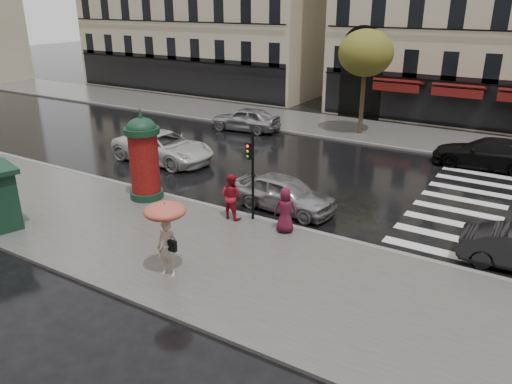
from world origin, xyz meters
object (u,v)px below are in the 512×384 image
Objects in this scene: traffic_light at (252,168)px; car_far_silver at (245,119)px; car_white at (163,147)px; car_silver at (285,193)px; woman_umbrella at (166,227)px; woman_red at (231,196)px; man_burgundy at (285,210)px; morris_column at (144,155)px; car_black at (487,153)px.

car_far_silver is (-8.19, 12.30, -1.49)m from traffic_light.
car_silver is at bearing -104.58° from car_white.
woman_umbrella is 5.02m from traffic_light.
car_silver is (1.28, 2.06, -0.29)m from woman_red.
car_silver is (0.50, 6.76, -1.02)m from woman_umbrella.
woman_red is 0.32× the size of car_white.
woman_red is at bearing -23.16° from man_burgundy.
car_far_silver is at bearing 103.23° from morris_column.
traffic_light is 2.39m from car_silver.
man_burgundy is 2.37m from car_silver.
car_white is (-8.32, 4.25, -1.48)m from traffic_light.
woman_red is at bearing 1.48° from morris_column.
car_white is (-9.98, 4.54, -0.18)m from man_burgundy.
man_burgundy reaches higher than car_silver.
morris_column reaches higher than car_far_silver.
morris_column is 17.57m from car_black.
traffic_light is 9.45m from car_white.
man_burgundy is at bearing -146.27° from car_silver.
morris_column reaches higher than man_burgundy.
car_silver is 12.30m from car_black.
man_burgundy is 0.32× the size of car_black.
man_burgundy is 6.95m from morris_column.
morris_column reaches higher than car_black.
morris_column is 5.74m from car_white.
traffic_light reaches higher than man_burgundy.
traffic_light reaches higher than car_white.
morris_column is at bearing -175.46° from traffic_light.
car_far_silver is at bearing 115.41° from woman_umbrella.
morris_column is at bearing 115.54° from car_silver.
morris_column reaches higher than car_white.
car_black is at bearing -135.56° from man_burgundy.
car_silver is at bearing 73.42° from traffic_light.
woman_red is at bearing 23.02° from car_far_silver.
traffic_light is 0.80× the size of car_silver.
woman_umbrella reaches higher than car_black.
woman_red is 0.39× the size of car_far_silver.
car_white is at bearing -64.72° from car_black.
car_black is at bearing 46.52° from morris_column.
woman_red is at bearing 99.53° from woman_umbrella.
traffic_light is at bearing 168.16° from car_silver.
morris_column reaches higher than woman_umbrella.
morris_column is at bearing 5.72° from car_far_silver.
morris_column is 1.13× the size of traffic_light.
car_black is 15.05m from car_far_silver.
car_black is at bearing -26.26° from car_silver.
car_white is (-7.56, 4.54, -0.23)m from woman_red.
traffic_light is at bearing -31.82° from car_black.
car_white reaches higher than car_black.
woman_umbrella is at bearing 47.62° from man_burgundy.
woman_red is 14.73m from car_black.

